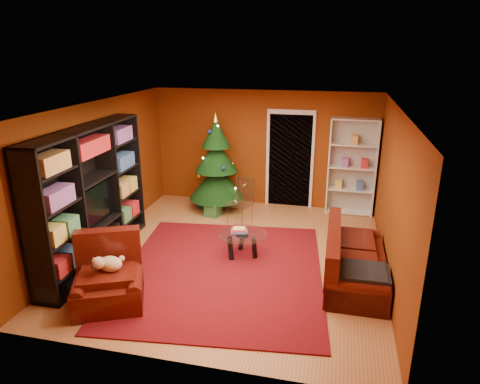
% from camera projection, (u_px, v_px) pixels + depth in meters
% --- Properties ---
extents(floor, '(5.00, 5.50, 0.05)m').
position_uv_depth(floor, '(235.00, 257.00, 7.52)').
color(floor, '#AE6A38').
rests_on(floor, ground).
extents(ceiling, '(5.00, 5.50, 0.05)m').
position_uv_depth(ceiling, '(234.00, 105.00, 6.66)').
color(ceiling, silver).
rests_on(ceiling, wall_back).
extents(wall_back, '(5.00, 0.05, 2.60)m').
position_uv_depth(wall_back, '(264.00, 149.00, 9.65)').
color(wall_back, maroon).
rests_on(wall_back, ground).
extents(wall_left, '(0.05, 5.50, 2.60)m').
position_uv_depth(wall_left, '(98.00, 175.00, 7.63)').
color(wall_left, maroon).
rests_on(wall_left, ground).
extents(wall_right, '(0.05, 5.50, 2.60)m').
position_uv_depth(wall_right, '(394.00, 197.00, 6.55)').
color(wall_right, maroon).
rests_on(wall_right, ground).
extents(doorway, '(1.06, 0.60, 2.16)m').
position_uv_depth(doorway, '(290.00, 161.00, 9.56)').
color(doorway, black).
rests_on(doorway, floor).
extents(rug, '(3.59, 4.06, 0.02)m').
position_uv_depth(rug, '(222.00, 271.00, 6.98)').
color(rug, maroon).
rests_on(rug, floor).
extents(media_unit, '(0.54, 2.99, 2.29)m').
position_uv_depth(media_unit, '(91.00, 196.00, 7.04)').
color(media_unit, black).
rests_on(media_unit, floor).
extents(christmas_tree, '(1.33, 1.33, 2.19)m').
position_uv_depth(christmas_tree, '(216.00, 163.00, 9.35)').
color(christmas_tree, black).
rests_on(christmas_tree, floor).
extents(gift_box_teal, '(0.28, 0.28, 0.27)m').
position_uv_depth(gift_box_teal, '(204.00, 201.00, 9.76)').
color(gift_box_teal, '#1D6075').
rests_on(gift_box_teal, floor).
extents(gift_box_green, '(0.34, 0.34, 0.29)m').
position_uv_depth(gift_box_green, '(213.00, 210.00, 9.23)').
color(gift_box_green, '#266230').
rests_on(gift_box_green, floor).
extents(gift_box_red, '(0.26, 0.26, 0.20)m').
position_uv_depth(gift_box_red, '(209.00, 204.00, 9.70)').
color(gift_box_red, maroon).
rests_on(gift_box_red, floor).
extents(white_bookshelf, '(1.00, 0.38, 2.14)m').
position_uv_depth(white_bookshelf, '(352.00, 167.00, 9.12)').
color(white_bookshelf, white).
rests_on(white_bookshelf, floor).
extents(armchair, '(1.35, 1.35, 0.80)m').
position_uv_depth(armchair, '(108.00, 278.00, 6.00)').
color(armchair, '#410E08').
rests_on(armchair, rug).
extents(dog, '(0.49, 0.44, 0.26)m').
position_uv_depth(dog, '(110.00, 264.00, 5.99)').
color(dog, beige).
rests_on(dog, armchair).
extents(sofa, '(0.89, 1.97, 0.85)m').
position_uv_depth(sofa, '(356.00, 255.00, 6.60)').
color(sofa, '#410E08').
rests_on(sofa, rug).
extents(coffee_table, '(1.04, 1.04, 0.54)m').
position_uv_depth(coffee_table, '(242.00, 245.00, 7.42)').
color(coffee_table, gray).
rests_on(coffee_table, rug).
extents(acrylic_chair, '(0.59, 0.61, 0.86)m').
position_uv_depth(acrylic_chair, '(240.00, 204.00, 8.75)').
color(acrylic_chair, '#66605B').
rests_on(acrylic_chair, rug).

